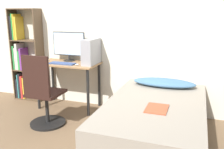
% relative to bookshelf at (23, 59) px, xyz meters
% --- Properties ---
extents(ground_plane, '(14.00, 14.00, 0.00)m').
position_rel_bookshelf_xyz_m(ground_plane, '(1.38, -1.42, -0.75)').
color(ground_plane, brown).
extents(wall_back, '(8.00, 0.05, 2.50)m').
position_rel_bookshelf_xyz_m(wall_back, '(1.38, 0.15, 0.50)').
color(wall_back, silver).
rests_on(wall_back, ground_plane).
extents(desk, '(1.01, 0.55, 0.77)m').
position_rel_bookshelf_xyz_m(desk, '(1.01, -0.15, -0.11)').
color(desk, '#997047').
rests_on(desk, ground_plane).
extents(bookshelf, '(0.55, 0.26, 1.64)m').
position_rel_bookshelf_xyz_m(bookshelf, '(0.00, 0.00, 0.00)').
color(bookshelf, brown).
rests_on(bookshelf, ground_plane).
extents(office_chair, '(0.51, 0.51, 1.04)m').
position_rel_bookshelf_xyz_m(office_chair, '(1.03, -0.91, -0.34)').
color(office_chair, black).
rests_on(office_chair, ground_plane).
extents(bed, '(1.19, 1.97, 0.52)m').
position_rel_bookshelf_xyz_m(bed, '(2.57, -0.86, -0.49)').
color(bed, '#4C3D2D').
rests_on(bed, ground_plane).
extents(pillow, '(0.90, 0.36, 0.11)m').
position_rel_bookshelf_xyz_m(pillow, '(2.57, -0.13, -0.17)').
color(pillow, teal).
rests_on(pillow, bed).
extents(magazine, '(0.24, 0.32, 0.01)m').
position_rel_bookshelf_xyz_m(magazine, '(2.62, -1.05, -0.22)').
color(magazine, '#B24C2D').
rests_on(magazine, bed).
extents(monitor, '(0.58, 0.20, 0.49)m').
position_rel_bookshelf_xyz_m(monitor, '(0.94, 0.02, 0.29)').
color(monitor, black).
rests_on(monitor, desk).
extents(keyboard, '(0.42, 0.15, 0.02)m').
position_rel_bookshelf_xyz_m(keyboard, '(0.97, -0.26, 0.03)').
color(keyboard, '#33477A').
rests_on(keyboard, desk).
extents(pc_tower, '(0.17, 0.43, 0.40)m').
position_rel_bookshelf_xyz_m(pc_tower, '(1.41, -0.11, 0.22)').
color(pc_tower, '#99999E').
rests_on(pc_tower, desk).
extents(mouse, '(0.06, 0.09, 0.02)m').
position_rel_bookshelf_xyz_m(mouse, '(1.23, -0.26, 0.03)').
color(mouse, silver).
rests_on(mouse, desk).
extents(phone, '(0.07, 0.14, 0.01)m').
position_rel_bookshelf_xyz_m(phone, '(0.58, -0.15, 0.03)').
color(phone, '#B7B7BC').
rests_on(phone, desk).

